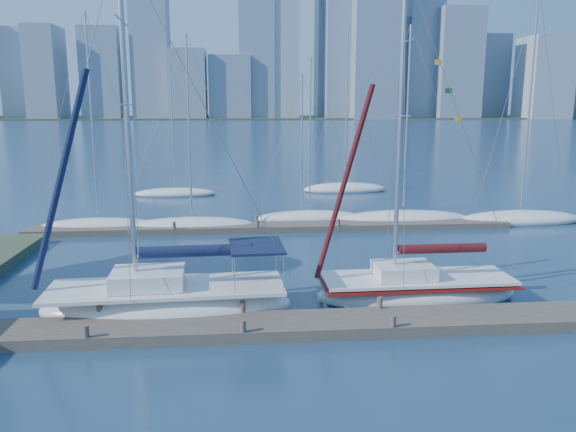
{
  "coord_description": "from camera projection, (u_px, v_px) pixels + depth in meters",
  "views": [
    {
      "loc": [
        -0.04,
        -18.21,
        7.71
      ],
      "look_at": [
        1.9,
        4.0,
        3.27
      ],
      "focal_mm": 35.0,
      "sensor_mm": 36.0,
      "label": 1
    }
  ],
  "objects": [
    {
      "name": "bg_boat_3",
      "position": [
        310.0,
        217.0,
        37.84
      ],
      "size": [
        7.27,
        2.46,
        11.0
      ],
      "rotation": [
        0.0,
        0.0,
        -0.06
      ],
      "color": "white",
      "rests_on": "ground"
    },
    {
      "name": "bg_boat_1",
      "position": [
        192.0,
        225.0,
        35.28
      ],
      "size": [
        8.21,
        3.72,
        12.19
      ],
      "rotation": [
        0.0,
        0.0,
        0.19
      ],
      "color": "white",
      "rests_on": "ground"
    },
    {
      "name": "bg_boat_0",
      "position": [
        99.0,
        225.0,
        35.17
      ],
      "size": [
        7.51,
        2.72,
        13.48
      ],
      "rotation": [
        0.0,
        0.0,
        0.08
      ],
      "color": "white",
      "rests_on": "ground"
    },
    {
      "name": "sailboat_maroon",
      "position": [
        417.0,
        275.0,
        22.38
      ],
      "size": [
        8.16,
        2.79,
        13.05
      ],
      "rotation": [
        0.0,
        0.0,
        0.02
      ],
      "color": "white",
      "rests_on": "ground"
    },
    {
      "name": "near_dock",
      "position": [
        243.0,
        327.0,
        19.26
      ],
      "size": [
        26.0,
        2.0,
        0.4
      ],
      "primitive_type": "cube",
      "color": "#463B33",
      "rests_on": "ground"
    },
    {
      "name": "far_shore",
      "position": [
        239.0,
        118.0,
        331.96
      ],
      "size": [
        800.0,
        100.0,
        1.5
      ],
      "primitive_type": "cube",
      "color": "#38472D",
      "rests_on": "ground"
    },
    {
      "name": "skyline",
      "position": [
        277.0,
        49.0,
        297.74
      ],
      "size": [
        503.82,
        51.31,
        120.27
      ],
      "color": "#7D8DA1",
      "rests_on": "ground"
    },
    {
      "name": "bg_boat_4",
      "position": [
        403.0,
        219.0,
        37.2
      ],
      "size": [
        9.17,
        5.81,
        12.99
      ],
      "rotation": [
        0.0,
        0.0,
        -0.41
      ],
      "color": "white",
      "rests_on": "ground"
    },
    {
      "name": "bg_boat_2",
      "position": [
        301.0,
        217.0,
        37.92
      ],
      "size": [
        5.75,
        2.3,
        10.0
      ],
      "rotation": [
        0.0,
        0.0,
        -0.07
      ],
      "color": "white",
      "rests_on": "ground"
    },
    {
      "name": "bg_boat_6",
      "position": [
        175.0,
        193.0,
        48.24
      ],
      "size": [
        7.14,
        4.58,
        11.26
      ],
      "rotation": [
        0.0,
        0.0,
        0.41
      ],
      "color": "white",
      "rests_on": "ground"
    },
    {
      "name": "bg_boat_7",
      "position": [
        345.0,
        188.0,
        50.5
      ],
      "size": [
        7.79,
        5.2,
        14.69
      ],
      "rotation": [
        0.0,
        0.0,
        0.41
      ],
      "color": "white",
      "rests_on": "ground"
    },
    {
      "name": "sailboat_navy",
      "position": [
        167.0,
        288.0,
        20.82
      ],
      "size": [
        9.47,
        3.49,
        13.77
      ],
      "rotation": [
        0.0,
        0.0,
        0.05
      ],
      "color": "white",
      "rests_on": "ground"
    },
    {
      "name": "ground",
      "position": [
        243.0,
        333.0,
        19.3
      ],
      "size": [
        700.0,
        700.0,
        0.0
      ],
      "primitive_type": "plane",
      "color": "navy",
      "rests_on": "ground"
    },
    {
      "name": "bg_boat_5",
      "position": [
        520.0,
        218.0,
        37.16
      ],
      "size": [
        8.55,
        5.27,
        15.29
      ],
      "rotation": [
        0.0,
        0.0,
        0.37
      ],
      "color": "white",
      "rests_on": "ground"
    },
    {
      "name": "far_dock",
      "position": [
        273.0,
        227.0,
        35.07
      ],
      "size": [
        30.0,
        1.8,
        0.36
      ],
      "primitive_type": "cube",
      "color": "#463B33",
      "rests_on": "ground"
    }
  ]
}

